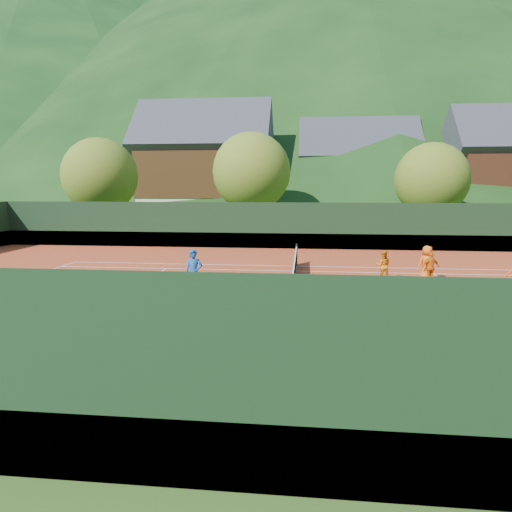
# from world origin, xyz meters

# --- Properties ---
(ground) EXTENTS (400.00, 400.00, 0.00)m
(ground) POSITION_xyz_m (0.00, 0.00, 0.00)
(ground) COLOR #2A4D18
(ground) RESTS_ON ground
(clay_court) EXTENTS (40.00, 24.00, 0.02)m
(clay_court) POSITION_xyz_m (0.00, 0.00, 0.01)
(clay_court) COLOR #AF3C1C
(clay_court) RESTS_ON ground
(mountain_far) EXTENTS (280.00, 280.00, 110.00)m
(mountain_far) POSITION_xyz_m (10.00, 160.00, 55.00)
(mountain_far) COLOR black
(mountain_far) RESTS_ON ground
(mountain_far_left) EXTENTS (260.00, 260.00, 100.00)m
(mountain_far_left) POSITION_xyz_m (-90.00, 150.00, 50.00)
(mountain_far_left) COLOR #123613
(mountain_far_left) RESTS_ON ground
(coach) EXTENTS (0.71, 0.53, 1.76)m
(coach) POSITION_xyz_m (-3.64, -1.38, 0.90)
(coach) COLOR #174D97
(coach) RESTS_ON clay_court
(student_a) EXTENTS (0.67, 0.53, 1.35)m
(student_a) POSITION_xyz_m (3.79, 2.25, 0.69)
(student_a) COLOR orange
(student_a) RESTS_ON clay_court
(student_b) EXTENTS (0.84, 0.52, 1.33)m
(student_b) POSITION_xyz_m (5.71, 2.05, 0.68)
(student_b) COLOR orange
(student_b) RESTS_ON clay_court
(student_c) EXTENTS (0.86, 0.67, 1.56)m
(student_c) POSITION_xyz_m (5.60, 2.25, 0.80)
(student_c) COLOR orange
(student_c) RESTS_ON clay_court
(tennis_ball_0) EXTENTS (0.07, 0.07, 0.07)m
(tennis_ball_0) POSITION_xyz_m (-5.22, -8.99, 0.05)
(tennis_ball_0) COLOR yellow
(tennis_ball_0) RESTS_ON clay_court
(tennis_ball_1) EXTENTS (0.07, 0.07, 0.07)m
(tennis_ball_1) POSITION_xyz_m (-6.66, -6.19, 0.05)
(tennis_ball_1) COLOR yellow
(tennis_ball_1) RESTS_ON clay_court
(tennis_ball_2) EXTENTS (0.07, 0.07, 0.07)m
(tennis_ball_2) POSITION_xyz_m (1.32, -4.34, 0.05)
(tennis_ball_2) COLOR yellow
(tennis_ball_2) RESTS_ON clay_court
(tennis_ball_3) EXTENTS (0.07, 0.07, 0.07)m
(tennis_ball_3) POSITION_xyz_m (3.17, -7.48, 0.05)
(tennis_ball_3) COLOR yellow
(tennis_ball_3) RESTS_ON clay_court
(tennis_ball_4) EXTENTS (0.07, 0.07, 0.07)m
(tennis_ball_4) POSITION_xyz_m (4.14, -7.96, 0.05)
(tennis_ball_4) COLOR yellow
(tennis_ball_4) RESTS_ON clay_court
(tennis_ball_5) EXTENTS (0.07, 0.07, 0.07)m
(tennis_ball_5) POSITION_xyz_m (3.46, -8.20, 0.05)
(tennis_ball_5) COLOR yellow
(tennis_ball_5) RESTS_ON clay_court
(tennis_ball_6) EXTENTS (0.07, 0.07, 0.07)m
(tennis_ball_6) POSITION_xyz_m (-7.41, -2.33, 0.05)
(tennis_ball_6) COLOR yellow
(tennis_ball_6) RESTS_ON clay_court
(tennis_ball_7) EXTENTS (0.07, 0.07, 0.07)m
(tennis_ball_7) POSITION_xyz_m (3.96, -5.37, 0.05)
(tennis_ball_7) COLOR yellow
(tennis_ball_7) RESTS_ON clay_court
(tennis_ball_8) EXTENTS (0.07, 0.07, 0.07)m
(tennis_ball_8) POSITION_xyz_m (-0.91, -4.63, 0.05)
(tennis_ball_8) COLOR yellow
(tennis_ball_8) RESTS_ON clay_court
(tennis_ball_9) EXTENTS (0.07, 0.07, 0.07)m
(tennis_ball_9) POSITION_xyz_m (-6.50, -3.36, 0.05)
(tennis_ball_9) COLOR yellow
(tennis_ball_9) RESTS_ON clay_court
(tennis_ball_10) EXTENTS (0.07, 0.07, 0.07)m
(tennis_ball_10) POSITION_xyz_m (-0.65, -5.65, 0.05)
(tennis_ball_10) COLOR yellow
(tennis_ball_10) RESTS_ON clay_court
(tennis_ball_12) EXTENTS (0.07, 0.07, 0.07)m
(tennis_ball_12) POSITION_xyz_m (-1.56, -3.39, 0.05)
(tennis_ball_12) COLOR yellow
(tennis_ball_12) RESTS_ON clay_court
(tennis_ball_13) EXTENTS (0.07, 0.07, 0.07)m
(tennis_ball_13) POSITION_xyz_m (-3.66, -9.23, 0.05)
(tennis_ball_13) COLOR yellow
(tennis_ball_13) RESTS_ON clay_court
(tennis_ball_15) EXTENTS (0.07, 0.07, 0.07)m
(tennis_ball_15) POSITION_xyz_m (3.25, -4.09, 0.05)
(tennis_ball_15) COLOR yellow
(tennis_ball_15) RESTS_ON clay_court
(tennis_ball_16) EXTENTS (0.07, 0.07, 0.07)m
(tennis_ball_16) POSITION_xyz_m (-6.36, -1.86, 0.05)
(tennis_ball_16) COLOR yellow
(tennis_ball_16) RESTS_ON clay_court
(tennis_ball_18) EXTENTS (0.07, 0.07, 0.07)m
(tennis_ball_18) POSITION_xyz_m (-0.10, -3.50, 0.05)
(tennis_ball_18) COLOR yellow
(tennis_ball_18) RESTS_ON clay_court
(tennis_ball_20) EXTENTS (0.07, 0.07, 0.07)m
(tennis_ball_20) POSITION_xyz_m (-0.72, -7.80, 0.05)
(tennis_ball_20) COLOR yellow
(tennis_ball_20) RESTS_ON clay_court
(tennis_ball_21) EXTENTS (0.07, 0.07, 0.07)m
(tennis_ball_21) POSITION_xyz_m (-3.99, -8.13, 0.05)
(tennis_ball_21) COLOR yellow
(tennis_ball_21) RESTS_ON clay_court
(tennis_ball_23) EXTENTS (0.07, 0.07, 0.07)m
(tennis_ball_23) POSITION_xyz_m (-4.42, -6.44, 0.05)
(tennis_ball_23) COLOR yellow
(tennis_ball_23) RESTS_ON clay_court
(tennis_ball_26) EXTENTS (0.07, 0.07, 0.07)m
(tennis_ball_26) POSITION_xyz_m (-8.92, -4.29, 0.05)
(tennis_ball_26) COLOR yellow
(tennis_ball_26) RESTS_ON clay_court
(tennis_ball_27) EXTENTS (0.07, 0.07, 0.07)m
(tennis_ball_27) POSITION_xyz_m (-9.34, -1.47, 0.05)
(tennis_ball_27) COLOR yellow
(tennis_ball_27) RESTS_ON clay_court
(tennis_ball_28) EXTENTS (0.07, 0.07, 0.07)m
(tennis_ball_28) POSITION_xyz_m (-4.28, -7.63, 0.05)
(tennis_ball_28) COLOR yellow
(tennis_ball_28) RESTS_ON clay_court
(court_lines) EXTENTS (23.83, 11.03, 0.00)m
(court_lines) POSITION_xyz_m (0.00, 0.00, 0.02)
(court_lines) COLOR white
(court_lines) RESTS_ON clay_court
(tennis_net) EXTENTS (0.10, 12.07, 1.10)m
(tennis_net) POSITION_xyz_m (0.00, 0.00, 0.52)
(tennis_net) COLOR black
(tennis_net) RESTS_ON clay_court
(perimeter_fence) EXTENTS (40.40, 24.24, 3.00)m
(perimeter_fence) POSITION_xyz_m (0.00, 0.00, 1.27)
(perimeter_fence) COLOR black
(perimeter_fence) RESTS_ON clay_court
(ball_hopper) EXTENTS (0.57, 0.57, 1.00)m
(ball_hopper) POSITION_xyz_m (-7.92, -3.63, 0.77)
(ball_hopper) COLOR black
(ball_hopper) RESTS_ON clay_court
(chalet_left) EXTENTS (13.80, 9.93, 12.92)m
(chalet_left) POSITION_xyz_m (-10.00, 30.00, 5.65)
(chalet_left) COLOR beige
(chalet_left) RESTS_ON ground
(chalet_mid) EXTENTS (12.65, 8.82, 11.45)m
(chalet_mid) POSITION_xyz_m (6.00, 34.00, 4.99)
(chalet_mid) COLOR beige
(chalet_mid) RESTS_ON ground
(chalet_right) EXTENTS (11.50, 8.82, 11.91)m
(chalet_right) POSITION_xyz_m (20.00, 30.00, 5.26)
(chalet_right) COLOR beige
(chalet_right) RESTS_ON ground
(tree_a) EXTENTS (6.00, 6.00, 7.88)m
(tree_a) POSITION_xyz_m (-16.00, 18.00, 4.87)
(tree_a) COLOR #3D2718
(tree_a) RESTS_ON ground
(tree_b) EXTENTS (6.40, 6.40, 8.40)m
(tree_b) POSITION_xyz_m (-4.00, 20.00, 5.19)
(tree_b) COLOR #3D2518
(tree_b) RESTS_ON ground
(tree_c) EXTENTS (5.60, 5.60, 7.35)m
(tree_c) POSITION_xyz_m (10.00, 19.00, 4.54)
(tree_c) COLOR #3D2518
(tree_c) RESTS_ON ground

